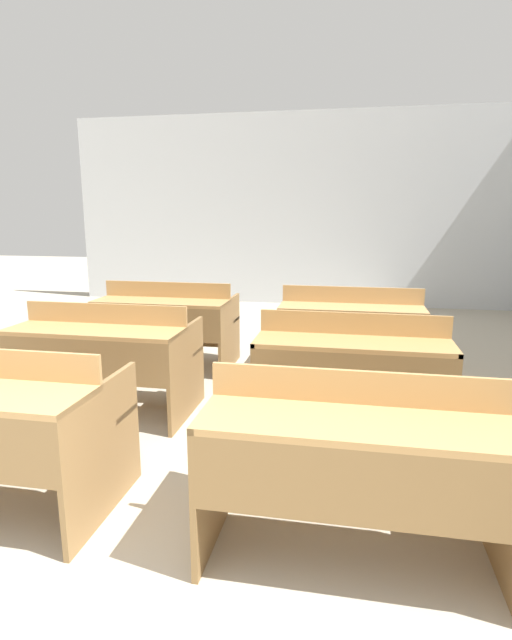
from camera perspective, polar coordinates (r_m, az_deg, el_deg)
wall_back at (r=8.35m, az=3.78°, el=12.38°), size 7.28×0.06×3.07m
bench_front_right at (r=2.28m, az=11.07°, el=-14.85°), size 1.27×0.77×0.84m
bench_second_left at (r=3.91m, az=-16.88°, el=-3.63°), size 1.27×0.77×0.84m
bench_second_right at (r=3.47m, az=10.88°, el=-5.28°), size 1.27×0.77×0.84m
bench_third_left at (r=4.97m, az=-10.17°, el=0.01°), size 1.27×0.77×0.84m
bench_third_right at (r=4.66m, az=10.76°, el=-0.81°), size 1.27×0.77×0.84m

